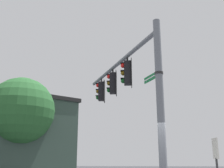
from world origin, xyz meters
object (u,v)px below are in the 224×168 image
traffic_light_mid_outer (101,91)px  traffic_light_nearest_pole (127,73)px  street_name_sign (155,76)px  historical_marker (216,158)px  traffic_light_mid_inner (112,83)px

traffic_light_mid_outer → traffic_light_nearest_pole: bearing=-155.7°
street_name_sign → traffic_light_mid_outer: bearing=24.5°
traffic_light_nearest_pole → street_name_sign: 2.45m
traffic_light_mid_outer → historical_marker: 7.08m
traffic_light_nearest_pole → traffic_light_mid_outer: 3.58m
traffic_light_mid_inner → street_name_sign: (-3.74, -1.71, -0.78)m
traffic_light_mid_inner → traffic_light_mid_outer: 1.79m
traffic_light_mid_outer → street_name_sign: (-5.37, -2.45, -0.78)m
traffic_light_nearest_pole → historical_marker: (-0.59, -3.27, -3.57)m
traffic_light_mid_inner → historical_marker: (-2.23, -4.01, -3.57)m
traffic_light_nearest_pole → traffic_light_mid_inner: size_ratio=1.00×
traffic_light_mid_inner → street_name_sign: 4.18m
street_name_sign → historical_marker: (1.51, -2.30, -2.79)m
traffic_light_mid_inner → traffic_light_mid_outer: bearing=24.3°
traffic_light_mid_outer → traffic_light_mid_inner: bearing=-155.7°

